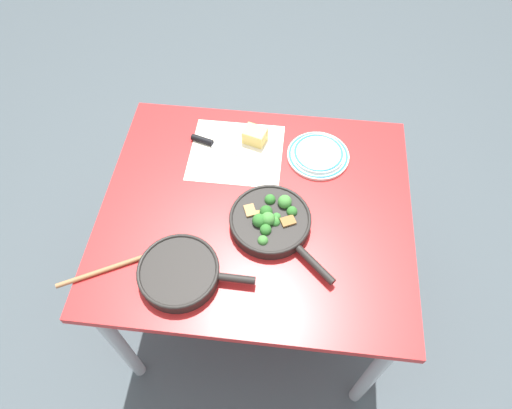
% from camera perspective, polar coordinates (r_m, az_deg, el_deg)
% --- Properties ---
extents(ground_plane, '(14.00, 14.00, 0.00)m').
position_cam_1_polar(ground_plane, '(2.23, -0.00, -11.46)').
color(ground_plane, '#424C51').
extents(dining_table_red, '(1.05, 0.91, 0.77)m').
position_cam_1_polar(dining_table_red, '(1.63, -0.00, -2.24)').
color(dining_table_red, red).
rests_on(dining_table_red, ground_plane).
extents(skillet_broccoli, '(0.35, 0.34, 0.08)m').
position_cam_1_polar(skillet_broccoli, '(1.49, 1.90, -2.01)').
color(skillet_broccoli, black).
rests_on(skillet_broccoli, dining_table_red).
extents(skillet_eggs, '(0.36, 0.25, 0.05)m').
position_cam_1_polar(skillet_eggs, '(1.42, -9.52, -8.39)').
color(skillet_eggs, black).
rests_on(skillet_eggs, dining_table_red).
extents(wooden_spoon, '(0.37, 0.21, 0.02)m').
position_cam_1_polar(wooden_spoon, '(1.49, -14.73, -6.62)').
color(wooden_spoon, '#996B42').
rests_on(wooden_spoon, dining_table_red).
extents(parchment_sheet, '(0.34, 0.30, 0.00)m').
position_cam_1_polar(parchment_sheet, '(1.70, -2.49, 6.54)').
color(parchment_sheet, silver).
rests_on(parchment_sheet, dining_table_red).
extents(grater_knife, '(0.28, 0.10, 0.02)m').
position_cam_1_polar(grater_knife, '(1.72, -5.06, 7.44)').
color(grater_knife, silver).
rests_on(grater_knife, dining_table_red).
extents(cheese_block, '(0.10, 0.08, 0.06)m').
position_cam_1_polar(cheese_block, '(1.72, -0.14, 8.59)').
color(cheese_block, '#EACC66').
rests_on(cheese_block, dining_table_red).
extents(dinner_plate_stack, '(0.23, 0.23, 0.03)m').
position_cam_1_polar(dinner_plate_stack, '(1.70, 7.79, 6.23)').
color(dinner_plate_stack, silver).
rests_on(dinner_plate_stack, dining_table_red).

